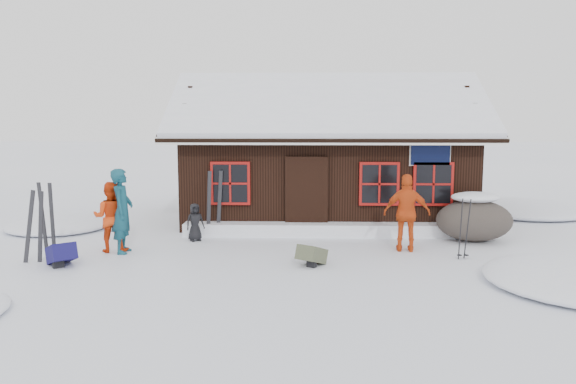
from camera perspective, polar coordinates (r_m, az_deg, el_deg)
name	(u,v)px	position (r m, az deg, el deg)	size (l,w,h in m)	color
ground	(266,256)	(12.57, -2.23, -6.56)	(120.00, 120.00, 0.00)	white
mountain_hut	(326,167)	(17.22, 3.86, 2.59)	(8.90, 6.09, 4.42)	black
snow_drift	(329,229)	(14.72, 4.21, -3.78)	(7.60, 0.60, 0.35)	white
snow_mounds	(336,239)	(14.38, 4.88, -4.77)	(20.60, 13.20, 0.48)	white
skier_teal	(122,211)	(13.27, -16.48, -1.86)	(0.70, 0.46, 1.93)	#114453
skier_orange_left	(111,217)	(13.49, -17.58, -2.42)	(0.79, 0.61, 1.62)	red
skier_orange_right	(407,213)	(13.16, 11.99, -2.10)	(1.05, 0.44, 1.79)	#D44815
skier_crouched	(195,222)	(14.21, -9.42, -3.04)	(0.46, 0.30, 0.95)	black
boulder	(474,219)	(14.75, 18.39, -2.61)	(1.88, 1.41, 1.11)	#463E38
ski_pair_left	(35,228)	(13.04, -24.32, -3.32)	(0.57, 0.18, 1.61)	black
ski_pair_mid	(48,222)	(13.32, -23.22, -2.80)	(0.44, 0.23, 1.72)	black
ski_pair_right	(214,204)	(14.73, -7.51, -1.25)	(0.43, 0.26, 1.75)	black
ski_poles	(464,230)	(12.81, 17.44, -3.69)	(0.24, 0.12, 1.37)	black
backpack_blue	(62,257)	(12.68, -22.01, -6.18)	(0.49, 0.64, 0.35)	#15114C
backpack_olive	(312,258)	(11.80, 2.41, -6.71)	(0.44, 0.58, 0.32)	#4B5039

